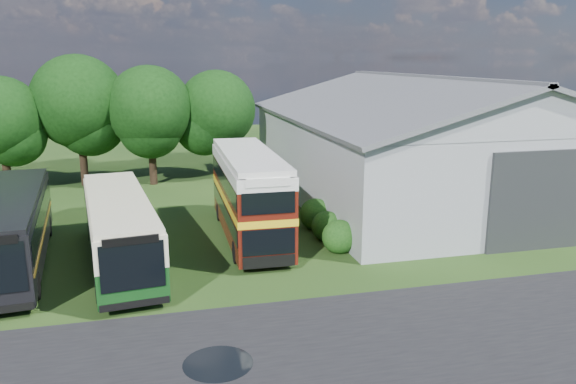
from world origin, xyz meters
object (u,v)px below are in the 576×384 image
object	(u,v)px
bus_green_single	(119,229)
bus_dark_single	(10,228)
storage_shed	(422,135)
bus_maroon_double	(249,196)

from	to	relation	value
bus_green_single	bus_dark_single	world-z (taller)	bus_dark_single
bus_dark_single	bus_green_single	bearing A→B (deg)	-16.50
storage_shed	bus_dark_single	world-z (taller)	storage_shed
bus_green_single	bus_dark_single	xyz separation A→B (m)	(-4.79, 0.92, 0.09)
storage_shed	bus_maroon_double	distance (m)	14.99
bus_green_single	bus_maroon_double	world-z (taller)	bus_maroon_double
bus_maroon_double	bus_green_single	bearing A→B (deg)	-158.41
storage_shed	bus_green_single	xyz separation A→B (m)	(-19.73, -9.14, -2.46)
storage_shed	bus_green_single	bearing A→B (deg)	-155.15
storage_shed	bus_green_single	world-z (taller)	storage_shed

